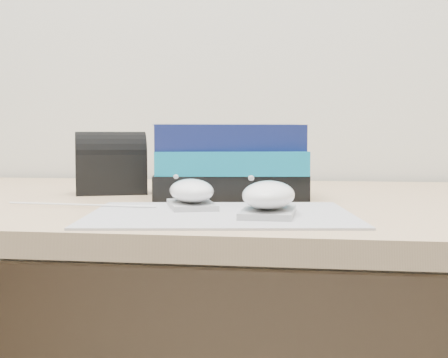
# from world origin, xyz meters

# --- Properties ---
(desk) EXTENTS (1.60, 0.80, 0.73)m
(desk) POSITION_xyz_m (0.00, 1.64, 0.50)
(desk) COLOR tan
(desk) RESTS_ON ground
(mousepad) EXTENTS (0.37, 0.31, 0.00)m
(mousepad) POSITION_xyz_m (-0.04, 1.35, 0.73)
(mousepad) COLOR gray
(mousepad) RESTS_ON desk
(mouse_rear) EXTENTS (0.09, 0.12, 0.05)m
(mouse_rear) POSITION_xyz_m (-0.09, 1.40, 0.75)
(mouse_rear) COLOR #AFAFB2
(mouse_rear) RESTS_ON mousepad
(mouse_front) EXTENTS (0.07, 0.12, 0.05)m
(mouse_front) POSITION_xyz_m (0.02, 1.34, 0.75)
(mouse_front) COLOR #A6A6A9
(mouse_front) RESTS_ON mousepad
(usb_cable) EXTENTS (0.23, 0.02, 0.00)m
(usb_cable) POSITION_xyz_m (-0.25, 1.40, 0.73)
(usb_cable) COLOR white
(usb_cable) RESTS_ON mousepad
(book_stack) EXTENTS (0.28, 0.24, 0.12)m
(book_stack) POSITION_xyz_m (-0.07, 1.60, 0.79)
(book_stack) COLOR black
(book_stack) RESTS_ON desk
(pouch) EXTENTS (0.14, 0.12, 0.11)m
(pouch) POSITION_xyz_m (-0.28, 1.61, 0.78)
(pouch) COLOR black
(pouch) RESTS_ON desk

